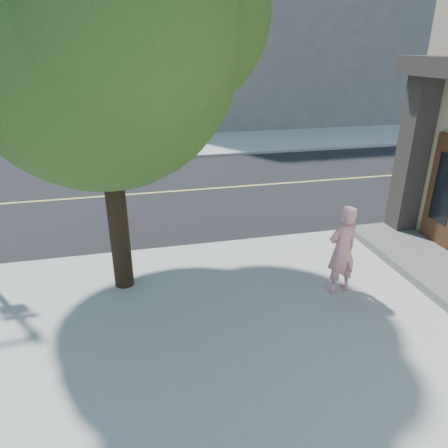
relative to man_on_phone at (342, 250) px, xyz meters
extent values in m
plane|color=black|center=(-6.81, 2.72, -1.02)|extent=(140.00, 140.00, 0.00)
cube|color=black|center=(-6.81, 7.22, -1.01)|extent=(140.00, 9.00, 0.01)
cube|color=#ABABA7|center=(6.69, 24.22, -0.96)|extent=(29.00, 25.00, 0.12)
cube|color=slate|center=(2.39, 0.52, -0.81)|extent=(1.60, 4.00, 0.18)
cube|color=#35302B|center=(2.89, 2.22, 1.20)|extent=(0.55, 0.55, 4.20)
cube|color=#422614|center=(3.15, 1.22, 0.50)|extent=(0.10, 1.00, 2.60)
cube|color=slate|center=(7.19, 24.72, 6.10)|extent=(18.00, 16.00, 14.00)
imported|color=pink|center=(0.00, 0.00, 0.00)|extent=(0.74, 0.57, 1.80)
cylinder|color=black|center=(-4.14, 1.21, 1.00)|extent=(0.38, 0.38, 3.80)
sphere|color=#3B6221|center=(-4.14, 1.21, 3.54)|extent=(4.65, 4.65, 4.65)
sphere|color=#3B6221|center=(-2.87, 1.84, 4.17)|extent=(3.59, 3.59, 3.59)
sphere|color=#3B6221|center=(-3.71, 0.05, 3.85)|extent=(3.17, 3.17, 3.17)
camera|label=1|loc=(-3.82, -6.40, 3.58)|focal=33.27mm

